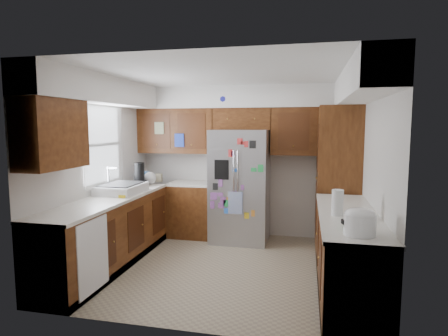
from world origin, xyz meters
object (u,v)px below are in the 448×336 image
at_px(fridge, 240,186).
at_px(rice_cooker, 360,221).
at_px(pantry, 337,178).
at_px(paper_towel, 338,203).

bearing_deg(fridge, rice_cooker, -59.39).
xyz_separation_m(pantry, paper_towel, (-0.13, -1.78, -0.02)).
distance_m(fridge, paper_towel, 2.29).
height_order(rice_cooker, paper_towel, paper_towel).
relative_size(pantry, rice_cooker, 7.62).
bearing_deg(fridge, pantry, -2.06).
bearing_deg(paper_towel, fridge, 126.78).
relative_size(fridge, rice_cooker, 6.38).
height_order(pantry, paper_towel, pantry).
bearing_deg(pantry, fridge, 177.94).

